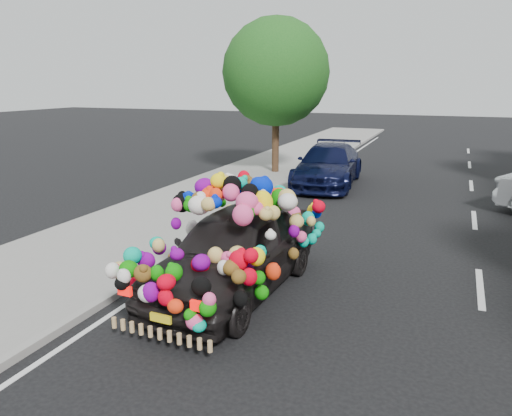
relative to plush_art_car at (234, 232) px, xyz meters
The scene contains 7 objects.
ground 2.16m from the plush_art_car, 73.26° to the left, with size 100.00×100.00×0.00m, color black.
sidewalk 4.29m from the plush_art_car, 154.83° to the left, with size 4.00×60.00×0.12m, color gray.
kerb 2.74m from the plush_art_car, 135.75° to the left, with size 0.15×60.00×0.13m, color gray.
lane_markings 4.63m from the plush_art_car, 23.19° to the left, with size 6.00×50.00×0.01m, color silver, non-canonical shape.
tree_near_sidewalk 12.09m from the plush_art_car, 106.17° to the left, with size 4.20×4.20×6.13m.
plush_art_car is the anchor object (origin of this frame).
navy_sedan 10.00m from the plush_art_car, 94.36° to the left, with size 2.04×5.02×1.46m, color black.
Camera 1 is at (2.95, -9.40, 3.68)m, focal length 35.00 mm.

